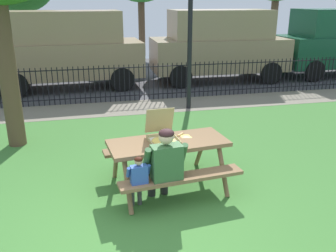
% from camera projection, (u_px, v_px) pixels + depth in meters
% --- Properties ---
extents(ground, '(28.00, 10.51, 0.02)m').
position_uv_depth(ground, '(124.00, 191.00, 5.69)').
color(ground, '#417C35').
extents(cobblestone_walkway, '(28.00, 1.40, 0.01)m').
position_uv_depth(cobblestone_walkway, '(105.00, 109.00, 9.88)').
color(cobblestone_walkway, gray).
extents(street_asphalt, '(28.00, 7.73, 0.01)m').
position_uv_depth(street_asphalt, '(97.00, 76.00, 14.08)').
color(street_asphalt, '#424247').
extents(picnic_table_foreground, '(1.95, 1.66, 0.79)m').
position_uv_depth(picnic_table_foreground, '(168.00, 152.00, 5.63)').
color(picnic_table_foreground, olive).
rests_on(picnic_table_foreground, ground).
extents(pizza_box_open, '(0.47, 0.55, 0.48)m').
position_uv_depth(pizza_box_open, '(162.00, 135.00, 5.57)').
color(pizza_box_open, tan).
rests_on(pizza_box_open, picnic_table_foreground).
extents(pizza_slice_on_table, '(0.24, 0.24, 0.02)m').
position_uv_depth(pizza_slice_on_table, '(184.00, 135.00, 5.78)').
color(pizza_slice_on_table, '#EACA4E').
rests_on(pizza_slice_on_table, picnic_table_foreground).
extents(adult_at_table, '(0.63, 0.62, 1.19)m').
position_uv_depth(adult_at_table, '(164.00, 163.00, 5.09)').
color(adult_at_table, '#262626').
rests_on(adult_at_table, ground).
extents(child_at_table, '(0.34, 0.34, 0.85)m').
position_uv_depth(child_at_table, '(138.00, 178.00, 4.99)').
color(child_at_table, '#464646').
rests_on(child_at_table, ground).
extents(iron_fence_streetside, '(23.26, 0.03, 1.06)m').
position_uv_depth(iron_fence_streetside, '(102.00, 84.00, 10.35)').
color(iron_fence_streetside, black).
rests_on(iron_fence_streetside, ground).
extents(lamp_post_walkway, '(0.28, 0.28, 4.07)m').
position_uv_depth(lamp_post_walkway, '(190.00, 13.00, 9.15)').
color(lamp_post_walkway, black).
rests_on(lamp_post_walkway, ground).
extents(parked_car_center, '(4.76, 2.20, 2.46)m').
position_uv_depth(parked_car_center, '(68.00, 48.00, 11.83)').
color(parked_car_center, '#9E8161').
rests_on(parked_car_center, ground).
extents(parked_car_right, '(4.75, 2.17, 2.46)m').
position_uv_depth(parked_car_right, '(219.00, 44.00, 12.92)').
color(parked_car_right, '#9B8362').
rests_on(parked_car_right, ground).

